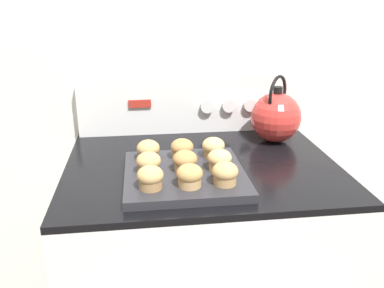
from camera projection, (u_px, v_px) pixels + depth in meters
name	position (u px, v px, depth m)	size (l,w,h in m)	color
wall_back	(187.00, 41.00, 1.37)	(8.00, 0.05, 2.40)	silver
stove_range	(200.00, 288.00, 1.33)	(0.76, 0.65, 0.90)	white
control_panel	(190.00, 104.00, 1.40)	(0.75, 0.07, 0.19)	white
muffin_pan	(185.00, 175.00, 1.06)	(0.31, 0.31, 0.02)	#28282D
muffin_r0_c0	(150.00, 178.00, 0.95)	(0.06, 0.06, 0.06)	#A37A4C
muffin_r0_c1	(190.00, 176.00, 0.96)	(0.06, 0.06, 0.06)	tan
muffin_r0_c2	(225.00, 174.00, 0.97)	(0.06, 0.06, 0.06)	tan
muffin_r1_c0	(149.00, 163.00, 1.03)	(0.06, 0.06, 0.06)	#A37A4C
muffin_r1_c1	(185.00, 161.00, 1.04)	(0.06, 0.06, 0.06)	tan
muffin_r1_c2	(220.00, 160.00, 1.05)	(0.06, 0.06, 0.06)	tan
muffin_r2_c0	(148.00, 150.00, 1.12)	(0.06, 0.06, 0.06)	#A37A4C
muffin_r2_c1	(182.00, 149.00, 1.13)	(0.06, 0.06, 0.06)	tan
muffin_r2_c2	(213.00, 147.00, 1.14)	(0.06, 0.06, 0.06)	#A37A4C
tea_kettle	(276.00, 116.00, 1.30)	(0.17, 0.18, 0.22)	red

